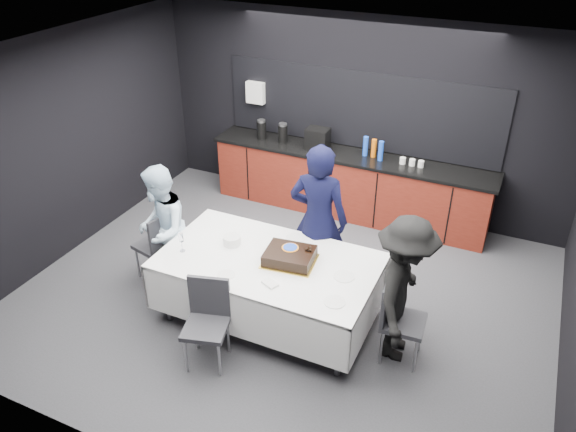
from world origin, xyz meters
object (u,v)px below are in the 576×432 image
(person_center, at_px, (318,220))
(chair_near, at_px, (207,316))
(chair_right, at_px, (396,314))
(person_left, at_px, (162,229))
(party_table, at_px, (269,270))
(chair_left, at_px, (159,242))
(plate_stack, at_px, (232,240))
(champagne_flute, at_px, (181,239))
(cake_assembly, at_px, (290,256))
(person_right, at_px, (403,290))

(person_center, bearing_deg, chair_near, 64.65)
(chair_right, bearing_deg, person_left, 179.01)
(party_table, relative_size, chair_left, 2.51)
(person_center, bearing_deg, plate_stack, 33.78)
(plate_stack, relative_size, chair_right, 0.21)
(champagne_flute, relative_size, chair_right, 0.24)
(cake_assembly, bearing_deg, plate_stack, 176.72)
(person_right, bearing_deg, chair_left, 84.17)
(cake_assembly, height_order, person_right, person_right)
(person_left, relative_size, person_right, 0.97)
(chair_right, height_order, person_right, person_right)
(plate_stack, xyz_separation_m, chair_right, (1.91, -0.10, -0.30))
(chair_right, relative_size, person_right, 0.58)
(cake_assembly, height_order, chair_near, cake_assembly)
(chair_left, bearing_deg, champagne_flute, -29.98)
(champagne_flute, bearing_deg, cake_assembly, 14.84)
(cake_assembly, bearing_deg, chair_near, -119.75)
(person_right, bearing_deg, chair_near, 111.79)
(person_center, distance_m, person_right, 1.36)
(person_left, xyz_separation_m, person_right, (2.85, 0.01, 0.03))
(plate_stack, distance_m, person_right, 1.94)
(cake_assembly, height_order, champagne_flute, champagne_flute)
(plate_stack, bearing_deg, cake_assembly, -3.28)
(plate_stack, bearing_deg, chair_near, -76.29)
(plate_stack, xyz_separation_m, person_left, (-0.91, -0.05, -0.06))
(chair_left, relative_size, chair_near, 1.00)
(party_table, bearing_deg, plate_stack, 168.40)
(chair_right, xyz_separation_m, person_center, (-1.15, 0.74, 0.40))
(plate_stack, distance_m, champagne_flute, 0.56)
(champagne_flute, bearing_deg, person_center, 39.52)
(party_table, height_order, chair_right, chair_right)
(party_table, xyz_separation_m, cake_assembly, (0.22, 0.06, 0.21))
(party_table, xyz_separation_m, person_center, (0.27, 0.74, 0.29))
(party_table, distance_m, person_right, 1.45)
(chair_left, xyz_separation_m, person_right, (2.96, -0.04, 0.26))
(party_table, bearing_deg, cake_assembly, 15.40)
(chair_near, bearing_deg, person_left, 142.84)
(chair_right, xyz_separation_m, person_right, (0.03, 0.06, 0.26))
(party_table, bearing_deg, person_right, 2.36)
(party_table, xyz_separation_m, champagne_flute, (-0.92, -0.24, 0.30))
(cake_assembly, bearing_deg, person_center, 86.00)
(champagne_flute, height_order, person_right, person_right)
(champagne_flute, xyz_separation_m, person_left, (-0.48, 0.29, -0.16))
(plate_stack, bearing_deg, champagne_flute, -140.94)
(cake_assembly, distance_m, person_right, 1.22)
(person_center, bearing_deg, cake_assembly, 80.02)
(plate_stack, xyz_separation_m, person_right, (1.94, -0.04, -0.03))
(party_table, bearing_deg, chair_right, -0.03)
(champagne_flute, height_order, chair_right, champagne_flute)
(chair_left, relative_size, person_left, 0.60)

